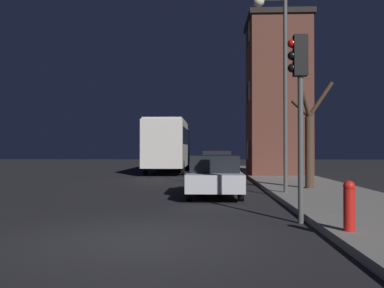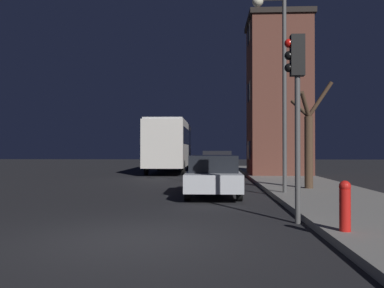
{
  "view_description": "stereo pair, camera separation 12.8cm",
  "coord_description": "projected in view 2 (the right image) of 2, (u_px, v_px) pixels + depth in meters",
  "views": [
    {
      "loc": [
        1.31,
        -7.66,
        1.62
      ],
      "look_at": [
        0.48,
        12.77,
        1.87
      ],
      "focal_mm": 40.0,
      "sensor_mm": 36.0,
      "label": 1
    },
    {
      "loc": [
        1.44,
        -7.66,
        1.62
      ],
      "look_at": [
        0.48,
        12.77,
        1.87
      ],
      "focal_mm": 40.0,
      "sensor_mm": 36.0,
      "label": 2
    }
  ],
  "objects": [
    {
      "name": "ground_plane",
      "position": [
        132.0,
        239.0,
        7.7
      ],
      "size": [
        120.0,
        120.0,
        0.0
      ],
      "primitive_type": "plane",
      "color": "black"
    },
    {
      "name": "fire_hydrant",
      "position": [
        345.0,
        205.0,
        7.62
      ],
      "size": [
        0.21,
        0.21,
        0.91
      ],
      "color": "red",
      "rests_on": "sidewalk"
    },
    {
      "name": "car_mid_lane",
      "position": [
        217.0,
        164.0,
        23.98
      ],
      "size": [
        1.75,
        3.83,
        1.53
      ],
      "color": "#B21E19",
      "rests_on": "ground"
    },
    {
      "name": "bus",
      "position": [
        170.0,
        142.0,
        29.57
      ],
      "size": [
        2.51,
        9.39,
        3.53
      ],
      "color": "beige",
      "rests_on": "ground"
    },
    {
      "name": "streetlamp",
      "position": [
        276.0,
        63.0,
        14.52
      ],
      "size": [
        1.16,
        0.39,
        6.71
      ],
      "color": "#4C4C4C",
      "rests_on": "sidewalk"
    },
    {
      "name": "bare_tree",
      "position": [
        309.0,
        141.0,
        16.01
      ],
      "size": [
        1.4,
        1.64,
        3.98
      ],
      "color": "#473323",
      "rests_on": "sidewalk"
    },
    {
      "name": "brick_building",
      "position": [
        278.0,
        96.0,
        25.44
      ],
      "size": [
        3.63,
        4.31,
        9.27
      ],
      "color": "brown",
      "rests_on": "sidewalk"
    },
    {
      "name": "car_far_lane",
      "position": [
        214.0,
        160.0,
        33.26
      ],
      "size": [
        1.87,
        3.98,
        1.48
      ],
      "color": "black",
      "rests_on": "ground"
    },
    {
      "name": "traffic_light",
      "position": [
        296.0,
        88.0,
        9.34
      ],
      "size": [
        0.43,
        0.24,
        4.12
      ],
      "color": "#4C4C4C",
      "rests_on": "ground"
    },
    {
      "name": "car_near_lane",
      "position": [
        213.0,
        175.0,
        14.84
      ],
      "size": [
        1.8,
        4.77,
        1.41
      ],
      "color": "#B7BABF",
      "rests_on": "ground"
    }
  ]
}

